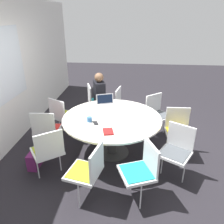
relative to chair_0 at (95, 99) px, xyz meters
The scene contains 18 objects.
ground_plane 1.57m from the chair_0, 158.60° to the right, with size 16.00×16.00×0.00m, color black.
conference_table 1.48m from the chair_0, 158.60° to the right, with size 1.73×1.73×0.74m.
chair_0 is the anchor object (origin of this frame).
chair_1 1.03m from the chair_0, 148.96° to the left, with size 0.58×0.59×0.87m.
chair_2 1.62m from the chair_0, 156.90° to the left, with size 0.44×0.46×0.87m.
chair_3 2.17m from the chair_0, behind, with size 0.60×0.60×0.87m.
chair_4 2.56m from the chair_0, behind, with size 0.52×0.51×0.87m.
chair_5 2.66m from the chair_0, 157.06° to the right, with size 0.56×0.55×0.87m.
chair_6 2.49m from the chair_0, 140.53° to the right, with size 0.59×0.59×0.87m.
chair_7 2.14m from the chair_0, 126.67° to the right, with size 0.43×0.45×0.87m.
chair_8 1.53m from the chair_0, 112.44° to the right, with size 0.60×0.61×0.87m.
chair_9 0.72m from the chair_0, 106.71° to the right, with size 0.51×0.49×0.87m.
person_0 0.32m from the chair_0, 142.14° to the right, with size 0.41×0.34×1.22m.
laptop 0.97m from the chair_0, 157.06° to the right, with size 0.35×0.40×0.21m.
spiral_notebook 1.99m from the chair_0, 164.46° to the right, with size 0.24×0.19×0.02m.
coffee_cup 1.61m from the chair_0, behind, with size 0.09×0.09×0.08m.
cell_phone 1.68m from the chair_0, 169.88° to the right, with size 0.16×0.12×0.01m.
handbag 2.06m from the chair_0, 159.09° to the left, with size 0.36×0.16×0.28m.
Camera 1 is at (-3.43, -0.33, 2.40)m, focal length 35.00 mm.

